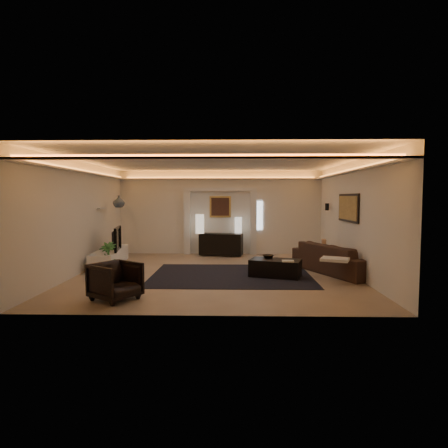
{
  "coord_description": "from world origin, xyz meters",
  "views": [
    {
      "loc": [
        0.45,
        -9.68,
        1.97
      ],
      "look_at": [
        0.2,
        0.6,
        1.25
      ],
      "focal_mm": 30.35,
      "sensor_mm": 36.0,
      "label": 1
    }
  ],
  "objects_px": {
    "sofa": "(336,258)",
    "coffee_table": "(275,269)",
    "armchair": "(116,281)",
    "console": "(221,244)"
  },
  "relations": [
    {
      "from": "coffee_table",
      "to": "armchair",
      "type": "bearing_deg",
      "value": -128.05
    },
    {
      "from": "console",
      "to": "coffee_table",
      "type": "relative_size",
      "value": 1.18
    },
    {
      "from": "console",
      "to": "armchair",
      "type": "bearing_deg",
      "value": -96.88
    },
    {
      "from": "coffee_table",
      "to": "armchair",
      "type": "distance_m",
      "value": 4.0
    },
    {
      "from": "sofa",
      "to": "coffee_table",
      "type": "height_order",
      "value": "sofa"
    },
    {
      "from": "sofa",
      "to": "armchair",
      "type": "xyz_separation_m",
      "value": [
        -4.96,
        -2.77,
        -0.01
      ]
    },
    {
      "from": "sofa",
      "to": "armchair",
      "type": "bearing_deg",
      "value": 94.48
    },
    {
      "from": "console",
      "to": "coffee_table",
      "type": "distance_m",
      "value": 3.65
    },
    {
      "from": "armchair",
      "to": "sofa",
      "type": "bearing_deg",
      "value": -26.46
    },
    {
      "from": "armchair",
      "to": "console",
      "type": "bearing_deg",
      "value": 15.94
    }
  ]
}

